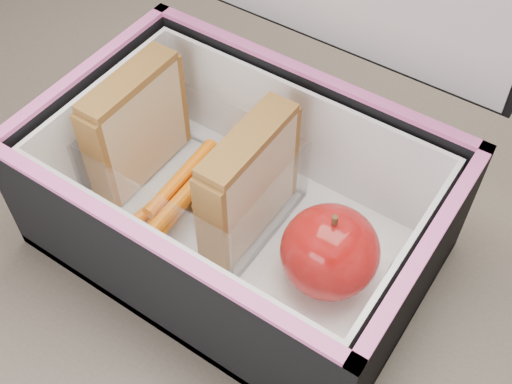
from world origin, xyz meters
TOP-DOWN VIEW (x-y plane):
  - kitchen_table at (0.00, 0.00)m, footprint 1.20×0.80m
  - lunch_bag at (-0.02, 0.05)m, footprint 0.31×0.25m
  - plastic_tub at (-0.07, 0.05)m, footprint 0.16×0.11m
  - sandwich_left at (-0.13, 0.05)m, footprint 0.03×0.09m
  - sandwich_right at (-0.02, 0.05)m, footprint 0.03×0.10m
  - carrot_sticks at (-0.08, 0.05)m, footprint 0.05×0.15m
  - paper_napkin at (0.06, 0.04)m, footprint 0.09×0.09m
  - red_apple at (0.06, 0.04)m, footprint 0.09×0.09m

SIDE VIEW (x-z plane):
  - kitchen_table at x=0.00m, z-range 0.28..1.03m
  - paper_napkin at x=0.06m, z-range 0.76..0.77m
  - carrot_sticks at x=-0.08m, z-range 0.77..0.80m
  - plastic_tub at x=-0.07m, z-range 0.76..0.83m
  - red_apple at x=0.06m, z-range 0.77..0.85m
  - lunch_bag at x=-0.02m, z-range 0.66..0.97m
  - sandwich_left at x=-0.13m, z-range 0.77..0.87m
  - sandwich_right at x=-0.02m, z-range 0.77..0.87m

